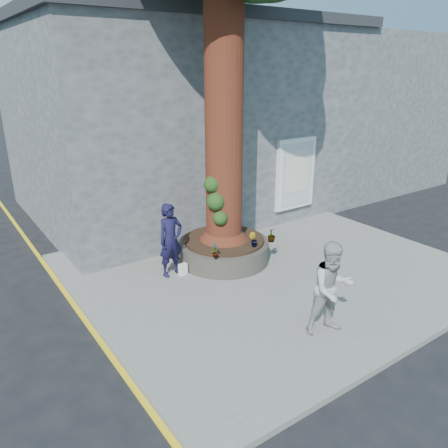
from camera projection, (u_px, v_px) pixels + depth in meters
ground at (247, 306)px, 9.38m from camera, size 120.00×120.00×0.00m
pavement at (270, 269)px, 10.94m from camera, size 9.00×8.00×0.12m
yellow_line at (92, 330)px, 8.51m from camera, size 0.10×30.00×0.01m
stone_shop at (179, 118)px, 15.19m from camera, size 10.30×8.30×6.30m
neighbour_shop at (335, 110)px, 19.55m from camera, size 6.00×8.00×6.00m
planter at (224, 249)px, 11.21m from camera, size 2.30×2.30×0.60m
man at (171, 240)px, 10.23m from camera, size 0.70×0.50×1.77m
woman at (332, 288)px, 7.98m from camera, size 1.02×0.89×1.80m
shopping_bag at (183, 269)px, 10.47m from camera, size 0.21×0.14×0.28m
plant_a at (215, 250)px, 9.93m from camera, size 0.24×0.24×0.38m
plant_b at (253, 240)px, 10.54m from camera, size 0.27×0.28×0.36m
plant_c at (272, 235)px, 10.85m from camera, size 0.25×0.25×0.35m
plant_d at (232, 217)px, 12.16m from camera, size 0.38×0.39×0.33m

